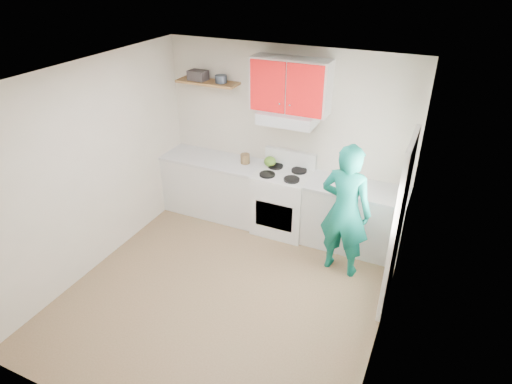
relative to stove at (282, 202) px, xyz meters
The scene contains 21 objects.
floor 1.64m from the stove, 93.63° to the right, with size 3.80×3.80×0.00m, color brown.
ceiling 2.66m from the stove, 93.63° to the right, with size 3.60×3.80×0.04m, color white.
back_wall 0.91m from the stove, 107.10° to the left, with size 3.60×0.04×2.60m, color beige.
front_wall 3.58m from the stove, 91.65° to the right, with size 3.60×0.04×2.60m, color beige.
left_wall 2.61m from the stove, 140.34° to the right, with size 0.04×3.80×2.60m, color beige.
right_wall 2.46m from the stove, 42.81° to the right, with size 0.04×3.80×2.60m, color beige.
door 1.97m from the stove, 27.58° to the right, with size 0.05×0.85×2.05m, color white.
door_glass 2.11m from the stove, 27.97° to the right, with size 0.01×0.55×0.95m, color white.
counter_left 1.14m from the stove, behind, with size 1.52×0.60×0.90m, color silver.
counter_right 1.04m from the stove, ahead, with size 1.32×0.60×0.90m, color silver.
stove is the anchor object (origin of this frame).
range_hood 1.24m from the stove, 90.00° to the left, with size 0.76×0.44×0.15m, color silver.
upper_cabinets 1.67m from the stove, 90.00° to the left, with size 1.02×0.33×0.70m, color red.
shelf 2.01m from the stove, behind, with size 0.90×0.30×0.04m, color brown.
books 2.16m from the stove, behind, with size 0.26×0.19×0.13m, color #373032.
tin 1.94m from the stove, behind, with size 0.17×0.17×0.10m, color #333D4C.
kettle 0.61m from the stove, 152.08° to the left, with size 0.18×0.18×0.15m, color #4E7D23.
crock 0.82m from the stove, behind, with size 0.14×0.14×0.16m, color brown.
cutting_board 0.91m from the stove, ahead, with size 0.29×0.22×0.02m, color olive.
silicone_mat 1.58m from the stove, ahead, with size 0.29×0.24×0.01m, color red.
person 1.24m from the stove, 28.43° to the right, with size 0.64×0.42×1.75m, color #0C6F5F.
Camera 1 is at (2.04, -3.57, 3.65)m, focal length 30.82 mm.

